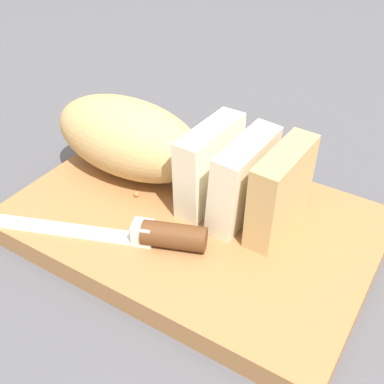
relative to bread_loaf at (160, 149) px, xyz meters
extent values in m
plane|color=#4C4C51|center=(0.06, -0.03, -0.07)|extent=(3.00, 3.00, 0.00)
cube|color=#9E6B3D|center=(0.06, -0.03, -0.06)|extent=(0.38, 0.27, 0.02)
ellipsoid|color=tan|center=(-0.05, 0.00, 0.00)|extent=(0.20, 0.10, 0.09)
cube|color=beige|center=(0.07, 0.00, 0.00)|extent=(0.03, 0.09, 0.09)
cube|color=beige|center=(0.10, 0.00, 0.00)|extent=(0.04, 0.09, 0.09)
cube|color=tan|center=(0.14, 0.01, 0.00)|extent=(0.03, 0.09, 0.09)
cube|color=silver|center=(-0.05, -0.13, -0.04)|extent=(0.20, 0.10, 0.00)
cylinder|color=#593319|center=(0.08, -0.08, -0.03)|extent=(0.07, 0.05, 0.02)
cube|color=silver|center=(0.05, -0.09, -0.03)|extent=(0.03, 0.03, 0.02)
sphere|color=#A8753D|center=(-0.01, -0.04, -0.04)|extent=(0.01, 0.01, 0.01)
sphere|color=#A8753D|center=(0.08, -0.08, -0.04)|extent=(0.01, 0.01, 0.01)
camera|label=1|loc=(0.29, -0.35, 0.28)|focal=44.93mm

